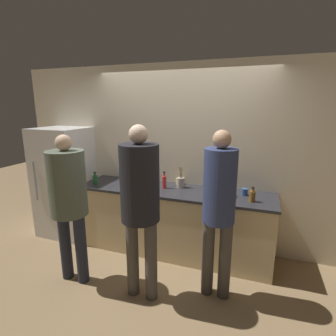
% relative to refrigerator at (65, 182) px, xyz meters
% --- Properties ---
extents(ground_plane, '(14.00, 14.00, 0.00)m').
position_rel_refrigerator_xyz_m(ground_plane, '(1.81, -0.37, -0.85)').
color(ground_plane, '#8C704C').
extents(wall_back, '(5.20, 0.06, 2.60)m').
position_rel_refrigerator_xyz_m(wall_back, '(1.81, 0.37, 0.45)').
color(wall_back, beige).
rests_on(wall_back, ground_plane).
extents(counter, '(2.67, 0.71, 0.92)m').
position_rel_refrigerator_xyz_m(counter, '(1.81, 0.02, -0.39)').
color(counter, beige).
rests_on(counter, ground_plane).
extents(refrigerator, '(0.75, 0.72, 1.70)m').
position_rel_refrigerator_xyz_m(refrigerator, '(0.00, 0.00, 0.00)').
color(refrigerator, white).
rests_on(refrigerator, ground_plane).
extents(person_left, '(0.41, 0.41, 1.73)m').
position_rel_refrigerator_xyz_m(person_left, '(0.92, -0.98, 0.22)').
color(person_left, '#232838').
rests_on(person_left, ground_plane).
extents(person_center, '(0.39, 0.39, 1.86)m').
position_rel_refrigerator_xyz_m(person_center, '(1.79, -0.96, 0.29)').
color(person_center, '#4C4742').
rests_on(person_center, ground_plane).
extents(person_right, '(0.33, 0.33, 1.81)m').
position_rel_refrigerator_xyz_m(person_right, '(2.53, -0.68, 0.22)').
color(person_right, '#4C4742').
rests_on(person_right, ground_plane).
extents(fruit_bowl, '(0.30, 0.30, 0.11)m').
position_rel_refrigerator_xyz_m(fruit_bowl, '(2.47, -0.02, 0.11)').
color(fruit_bowl, '#4C3323').
rests_on(fruit_bowl, counter).
extents(utensil_crock, '(0.11, 0.11, 0.29)m').
position_rel_refrigerator_xyz_m(utensil_crock, '(1.88, 0.14, 0.14)').
color(utensil_crock, '#ADA393').
rests_on(utensil_crock, counter).
extents(bottle_green, '(0.07, 0.07, 0.18)m').
position_rel_refrigerator_xyz_m(bottle_green, '(0.66, -0.13, 0.14)').
color(bottle_green, '#236033').
rests_on(bottle_green, counter).
extents(bottle_red, '(0.06, 0.06, 0.24)m').
position_rel_refrigerator_xyz_m(bottle_red, '(1.67, 0.03, 0.16)').
color(bottle_red, red).
rests_on(bottle_red, counter).
extents(bottle_amber, '(0.07, 0.07, 0.18)m').
position_rel_refrigerator_xyz_m(bottle_amber, '(2.84, -0.11, 0.14)').
color(bottle_amber, brown).
rests_on(bottle_amber, counter).
extents(cup_yellow, '(0.10, 0.10, 0.09)m').
position_rel_refrigerator_xyz_m(cup_yellow, '(1.81, 0.27, 0.11)').
color(cup_yellow, gold).
rests_on(cup_yellow, counter).
extents(cup_blue, '(0.08, 0.08, 0.09)m').
position_rel_refrigerator_xyz_m(cup_blue, '(2.74, 0.10, 0.11)').
color(cup_blue, '#335184').
rests_on(cup_blue, counter).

